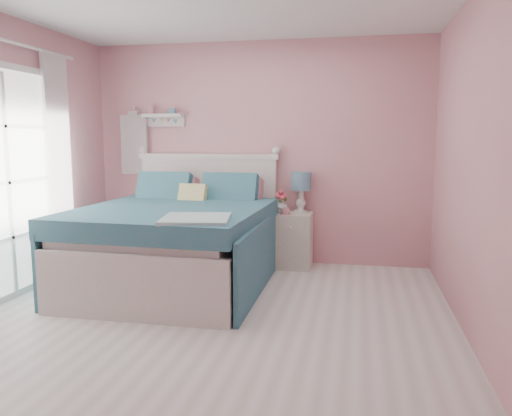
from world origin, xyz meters
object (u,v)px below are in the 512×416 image
(bed, at_px, (178,243))
(nightstand, at_px, (292,240))
(teacup, at_px, (285,211))
(vase, at_px, (281,206))
(table_lamp, at_px, (301,184))

(bed, bearing_deg, nightstand, 41.81)
(bed, height_order, teacup, bed)
(nightstand, height_order, teacup, teacup)
(bed, relative_size, teacup, 23.28)
(nightstand, height_order, vase, vase)
(bed, relative_size, vase, 13.93)
(bed, xyz_separation_m, table_lamp, (1.14, 0.99, 0.53))
(nightstand, xyz_separation_m, vase, (-0.14, 0.01, 0.39))
(nightstand, bearing_deg, bed, -140.24)
(vase, bearing_deg, nightstand, -3.05)
(table_lamp, xyz_separation_m, teacup, (-0.15, -0.24, -0.29))
(nightstand, xyz_separation_m, teacup, (-0.07, -0.13, 0.35))
(teacup, bearing_deg, bed, -142.91)
(nightstand, relative_size, table_lamp, 1.36)
(vase, height_order, teacup, vase)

